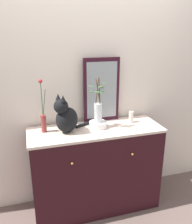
% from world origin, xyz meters
% --- Properties ---
extents(ground_plane, '(6.00, 6.00, 0.00)m').
position_xyz_m(ground_plane, '(0.00, 0.00, 0.00)').
color(ground_plane, brown).
extents(wall_back, '(4.40, 0.08, 2.60)m').
position_xyz_m(wall_back, '(0.00, 0.31, 1.30)').
color(wall_back, silver).
rests_on(wall_back, ground_plane).
extents(sideboard, '(1.36, 0.49, 0.94)m').
position_xyz_m(sideboard, '(0.00, -0.00, 0.47)').
color(sideboard, black).
rests_on(sideboard, ground_plane).
extents(mirror_leaning, '(0.39, 0.03, 0.68)m').
position_xyz_m(mirror_leaning, '(0.13, 0.21, 1.28)').
color(mirror_leaning, black).
rests_on(mirror_leaning, sideboard).
extents(cat_sitting, '(0.43, 0.30, 0.39)m').
position_xyz_m(cat_sitting, '(-0.30, 0.01, 1.10)').
color(cat_sitting, black).
rests_on(cat_sitting, sideboard).
extents(vase_slim_green, '(0.07, 0.05, 0.52)m').
position_xyz_m(vase_slim_green, '(-0.51, 0.07, 1.08)').
color(vase_slim_green, maroon).
rests_on(vase_slim_green, sideboard).
extents(bowl_porcelain, '(0.18, 0.18, 0.06)m').
position_xyz_m(bowl_porcelain, '(0.03, 0.03, 0.97)').
color(bowl_porcelain, white).
rests_on(bowl_porcelain, sideboard).
extents(vase_glass_clear, '(0.18, 0.17, 0.46)m').
position_xyz_m(vase_glass_clear, '(0.03, 0.03, 1.13)').
color(vase_glass_clear, silver).
rests_on(vase_glass_clear, bowl_porcelain).
extents(candle_pillar, '(0.05, 0.05, 0.14)m').
position_xyz_m(candle_pillar, '(0.41, 0.07, 1.00)').
color(candle_pillar, beige).
rests_on(candle_pillar, sideboard).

